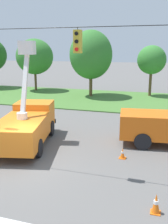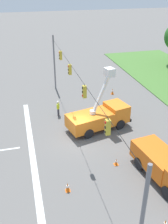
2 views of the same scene
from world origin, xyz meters
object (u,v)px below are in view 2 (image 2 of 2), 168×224
Objects in this scene: traffic_cone_mid_left at (113,91)px; road_worker at (58,107)px; utility_truck_bucket_lift at (100,116)px; traffic_cone_near_bucket at (116,162)px; traffic_cone_foreground_left at (165,224)px; utility_truck_support_near at (165,166)px; traffic_cone_mid_right at (68,187)px.

road_worker is at bearing -62.66° from traffic_cone_mid_left.
utility_truck_bucket_lift reaches higher than road_worker.
road_worker is 10.15m from traffic_cone_near_bucket.
utility_truck_bucket_lift is at bearing 175.70° from traffic_cone_near_bucket.
road_worker is (-3.67, -3.61, -0.33)m from utility_truck_bucket_lift.
traffic_cone_near_bucket is (9.62, 3.16, -0.71)m from road_worker.
traffic_cone_foreground_left is (12.43, 0.26, -0.98)m from utility_truck_bucket_lift.
utility_truck_support_near reaches higher than traffic_cone_mid_left.
road_worker is 2.94× the size of traffic_cone_near_bucket.
traffic_cone_mid_right is 1.25× the size of traffic_cone_near_bucket.
traffic_cone_near_bucket is (-6.48, -0.71, -0.07)m from traffic_cone_foreground_left.
traffic_cone_foreground_left is at bearing 6.24° from traffic_cone_near_bucket.
road_worker reaches higher than traffic_cone_mid_left.
traffic_cone_mid_left reaches higher than traffic_cone_foreground_left.
traffic_cone_mid_left is (-7.71, 4.20, -0.94)m from utility_truck_bucket_lift.
utility_truck_support_near is at bearing 26.59° from road_worker.
utility_truck_support_near is 7.38m from traffic_cone_mid_right.
traffic_cone_mid_right is (15.57, -9.07, -0.03)m from traffic_cone_mid_left.
traffic_cone_mid_right is (11.53, -1.26, -0.63)m from road_worker.
traffic_cone_near_bucket is (-2.46, -2.89, -0.93)m from utility_truck_support_near.
traffic_cone_foreground_left is 6.87m from traffic_cone_mid_right.
road_worker is 2.35× the size of traffic_cone_mid_right.
utility_truck_bucket_lift reaches higher than utility_truck_support_near.
utility_truck_support_near reaches higher than road_worker.
utility_truck_bucket_lift is 9.34× the size of traffic_cone_foreground_left.
utility_truck_bucket_lift is 5.16m from road_worker.
utility_truck_support_near is at bearing 151.52° from traffic_cone_foreground_left.
road_worker is at bearing -166.50° from traffic_cone_foreground_left.
utility_truck_bucket_lift is at bearing -163.82° from utility_truck_support_near.
traffic_cone_foreground_left is 20.52m from traffic_cone_mid_left.
utility_truck_bucket_lift reaches higher than traffic_cone_mid_left.
road_worker is at bearing -135.50° from utility_truck_bucket_lift.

